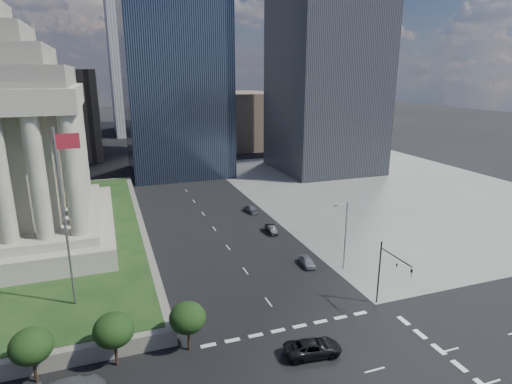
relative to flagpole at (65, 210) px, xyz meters
name	(u,v)px	position (x,y,z in m)	size (l,w,h in m)	color
ground	(170,168)	(21.83, 76.00, -13.11)	(500.00, 500.00, 0.00)	black
sidewalk_ne	(385,188)	(67.83, 36.00, -13.10)	(68.00, 90.00, 0.03)	slate
flagpole	(65,210)	(0.00, 0.00, 0.00)	(2.52, 0.24, 20.00)	slate
midrise_glass	(174,61)	(23.83, 71.00, 16.89)	(26.00, 26.00, 60.00)	black
building_filler_ne	(242,120)	(53.83, 106.00, -3.11)	(20.00, 30.00, 20.00)	brown
building_filler_nw	(60,114)	(-8.17, 106.00, 0.89)	(24.00, 30.00, 28.00)	brown
traffic_signal_ne	(389,269)	(34.33, -10.30, -7.86)	(0.30, 5.74, 8.00)	black
street_lamp_north	(345,232)	(35.16, 1.00, -7.45)	(2.13, 0.22, 10.00)	slate
pickup_truck	(313,348)	(22.31, -14.98, -12.31)	(5.78, 2.67, 1.61)	black
parked_sedan_near	(307,261)	(30.83, 3.61, -12.44)	(1.60, 3.96, 1.35)	gray
parked_sedan_mid	(272,229)	(30.83, 17.70, -12.45)	(1.41, 4.03, 1.33)	black
parked_sedan_far	(251,209)	(31.14, 29.52, -12.41)	(4.11, 1.65, 1.40)	slate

